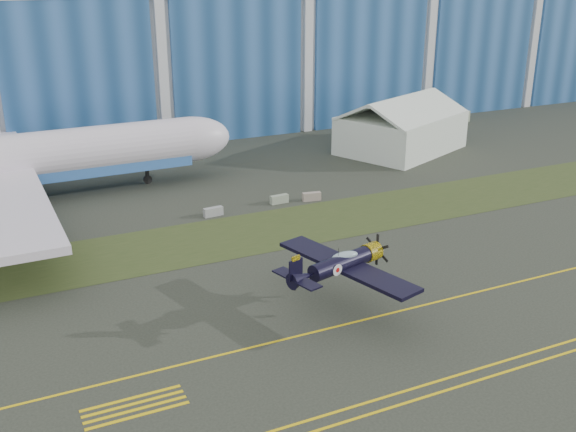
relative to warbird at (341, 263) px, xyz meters
name	(u,v)px	position (x,y,z in m)	size (l,w,h in m)	color
ground	(338,290)	(1.57, 3.08, -3.87)	(260.00, 260.00, 0.00)	#34382E
grass_median	(267,230)	(1.57, 17.08, -3.85)	(260.00, 10.00, 0.02)	#475128
hangar	(124,24)	(1.57, 74.86, 11.09)	(220.00, 45.70, 30.00)	silver
taxiway_centreline	(371,318)	(1.57, -1.92, -3.86)	(200.00, 0.20, 0.02)	yellow
edge_line_near	(454,388)	(1.57, -11.42, -3.86)	(80.00, 0.20, 0.02)	yellow
edge_line_far	(444,379)	(1.57, -10.42, -3.86)	(80.00, 0.20, 0.02)	yellow
hold_short_ladder	(135,407)	(-16.43, -5.02, -3.86)	(6.00, 2.40, 0.02)	yellow
warbird	(341,263)	(0.00, 0.00, 0.00)	(13.22, 14.70, 3.68)	black
tent	(402,123)	(29.97, 36.49, -0.08)	(19.76, 17.51, 7.59)	white
shipping_container	(117,153)	(-6.41, 47.61, -2.72)	(5.31, 2.12, 2.30)	white
tug	(187,141)	(3.97, 50.93, -3.12)	(2.57, 1.61, 1.50)	#FFAF25
gse_box	(460,117)	(48.86, 47.32, -2.99)	(2.95, 1.57, 1.77)	#9AAA88
barrier_a	(213,212)	(-1.84, 23.03, -3.42)	(2.00, 0.60, 0.90)	#949797
barrier_b	(279,199)	(5.87, 23.73, -3.42)	(2.00, 0.60, 0.90)	gray
barrier_c	(312,197)	(9.42, 23.03, -3.42)	(2.00, 0.60, 0.90)	#A09083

